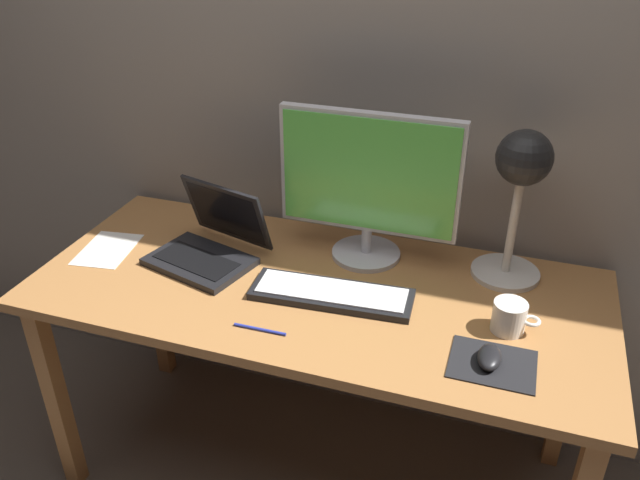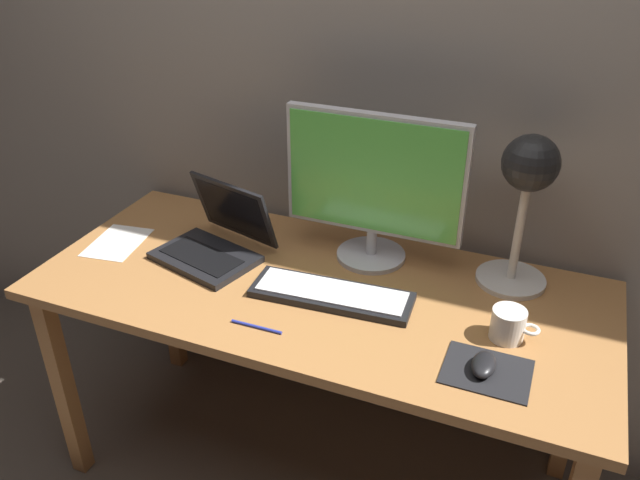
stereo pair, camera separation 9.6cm
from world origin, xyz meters
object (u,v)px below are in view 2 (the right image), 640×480
at_px(keyboard_main, 332,294).
at_px(mouse, 484,364).
at_px(monitor, 374,183).
at_px(desk_lamp, 527,183).
at_px(coffee_mug, 509,325).
at_px(pen, 257,327).
at_px(laptop, 219,235).

relative_size(keyboard_main, mouse, 4.67).
distance_m(monitor, keyboard_main, 0.34).
relative_size(desk_lamp, mouse, 4.54).
bearing_deg(coffee_mug, mouse, -102.57).
xyz_separation_m(desk_lamp, mouse, (-0.01, -0.41, -0.28)).
distance_m(keyboard_main, coffee_mug, 0.47).
bearing_deg(mouse, pen, -174.52).
relative_size(mouse, coffee_mug, 0.80).
height_order(laptop, coffee_mug, laptop).
relative_size(desk_lamp, pen, 3.12).
bearing_deg(laptop, desk_lamp, 11.20).
bearing_deg(monitor, desk_lamp, 3.33).
bearing_deg(desk_lamp, monitor, -176.67).
relative_size(monitor, laptop, 1.48).
xyz_separation_m(desk_lamp, pen, (-0.57, -0.46, -0.30)).
distance_m(laptop, mouse, 0.87).
height_order(laptop, mouse, laptop).
height_order(monitor, desk_lamp, monitor).
height_order(monitor, laptop, monitor).
xyz_separation_m(coffee_mug, pen, (-0.59, -0.20, -0.04)).
xyz_separation_m(monitor, laptop, (-0.44, -0.14, -0.18)).
xyz_separation_m(mouse, pen, (-0.56, -0.05, -0.02)).
xyz_separation_m(monitor, keyboard_main, (-0.03, -0.24, -0.23)).
bearing_deg(mouse, desk_lamp, 89.20).
distance_m(desk_lamp, coffee_mug, 0.37).
bearing_deg(keyboard_main, desk_lamp, 31.35).
xyz_separation_m(keyboard_main, pen, (-0.13, -0.20, -0.01)).
relative_size(mouse, pen, 0.69).
height_order(keyboard_main, coffee_mug, coffee_mug).
relative_size(laptop, coffee_mug, 2.96).
xyz_separation_m(monitor, pen, (-0.16, -0.44, -0.24)).
bearing_deg(laptop, pen, -46.99).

